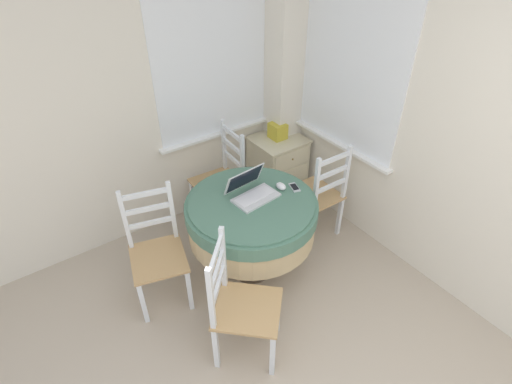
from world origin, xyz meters
The scene contains 11 objects.
corner_room_shell centered at (1.05, 1.79, 1.28)m, with size 4.13×4.72×2.55m.
round_dining_table centered at (0.73, 1.83, 0.58)m, with size 1.02×1.02×0.72m.
laptop centered at (0.77, 1.89, 0.77)m, with size 0.37×0.31×0.21m.
computer_mouse centered at (1.01, 1.83, 0.75)m, with size 0.06×0.10×0.05m.
cell_phone centered at (1.10, 1.78, 0.73)m, with size 0.09×0.13×0.01m.
dining_chair_near_back_window centered at (0.89, 2.57, 0.44)m, with size 0.44×0.41×0.95m.
dining_chair_near_right_window centered at (1.47, 1.87, 0.44)m, with size 0.40×0.43×0.95m.
dining_chair_camera_near centered at (0.24, 1.27, 0.44)m, with size 0.58×0.58×0.95m.
dining_chair_left_flank centered at (0.00, 2.03, 0.44)m, with size 0.49×0.51×0.95m.
corner_cabinet centered at (1.59, 2.60, 0.32)m, with size 0.50×0.48×0.64m.
storage_box centered at (1.59, 2.62, 0.72)m, with size 0.14×0.16×0.15m.
Camera 1 is at (-0.63, -0.13, 2.56)m, focal length 28.00 mm.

